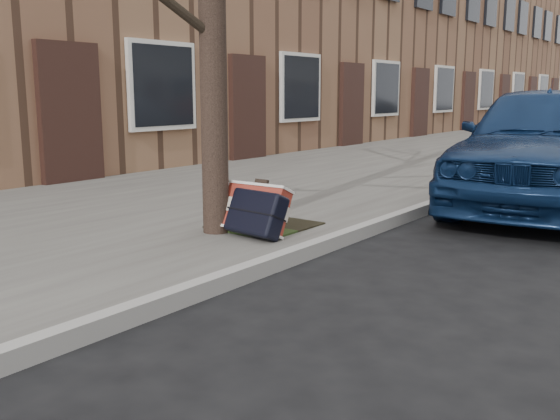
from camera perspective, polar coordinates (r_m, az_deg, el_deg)
The scene contains 7 objects.
ground at distance 4.07m, azimuth 10.73°, elevation -9.49°, with size 120.00×120.00×0.00m, color black.
near_sidewalk at distance 19.26m, azimuth 20.46°, elevation 6.05°, with size 5.00×70.00×0.12m, color #67645D.
house_near at distance 22.57m, azimuth 6.74°, elevation 15.97°, with size 6.80×40.00×7.00m, color brown.
dirt_patch at distance 6.04m, azimuth -1.39°, elevation -1.39°, with size 0.85×0.85×0.01m, color black.
suitcase_red at distance 5.61m, azimuth -2.27°, elevation 0.05°, with size 0.61×0.17×0.44m, color maroon.
suitcase_navy at distance 5.53m, azimuth -2.21°, elevation -0.27°, with size 0.56×0.18×0.40m, color black.
car_near_front at distance 8.23m, azimuth 23.33°, elevation 5.50°, with size 1.82×4.53×1.54m, color #0E2348.
Camera 1 is at (1.63, -3.46, 1.39)m, focal length 40.00 mm.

